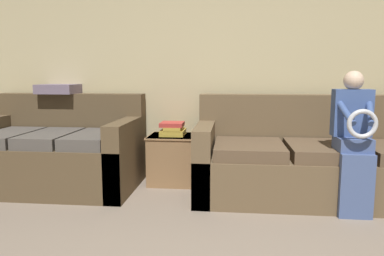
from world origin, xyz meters
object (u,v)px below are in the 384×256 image
couch_side (58,154)px  child_left_seated (354,137)px  book_stack (173,129)px  side_shelf (173,158)px  throw_pillow (60,89)px  couch_main (319,162)px

couch_side → child_left_seated: child_left_seated is taller
child_left_seated → book_stack: child_left_seated is taller
couch_side → side_shelf: bearing=12.0°
couch_side → child_left_seated: size_ratio=1.39×
side_shelf → throw_pillow: throw_pillow is taller
couch_main → side_shelf: (-1.43, 0.28, -0.06)m
couch_main → child_left_seated: size_ratio=1.97×
child_left_seated → couch_side: bearing=170.7°
throw_pillow → book_stack: bearing=-4.9°
couch_main → side_shelf: couch_main is taller
couch_side → side_shelf: size_ratio=3.19×
throw_pillow → side_shelf: bearing=-5.2°
couch_side → couch_main: bearing=-0.7°
child_left_seated → side_shelf: child_left_seated is taller
couch_main → book_stack: (-1.43, 0.28, 0.25)m
book_stack → throw_pillow: throw_pillow is taller
couch_side → child_left_seated: (2.74, -0.45, 0.30)m
child_left_seated → book_stack: size_ratio=4.02×
couch_main → throw_pillow: throw_pillow is taller
couch_main → child_left_seated: child_left_seated is taller
couch_main → couch_side: 2.57m
book_stack → side_shelf: bearing=-110.2°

